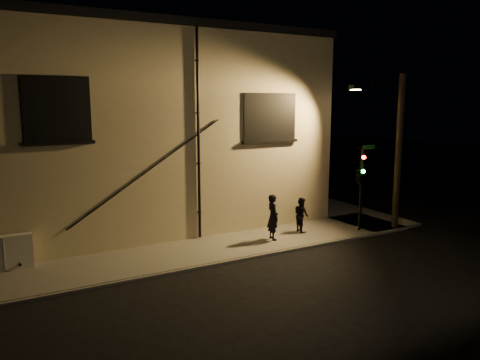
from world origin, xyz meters
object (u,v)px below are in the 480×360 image
utility_cabinet (4,253)px  traffic_signal (360,174)px  pedestrian_a (273,217)px  pedestrian_b (301,215)px  streetlamp_pole (396,148)px

utility_cabinet → traffic_signal: 13.84m
utility_cabinet → traffic_signal: (13.53, -2.22, 1.91)m
pedestrian_a → pedestrian_b: size_ratio=1.25×
pedestrian_a → traffic_signal: size_ratio=0.50×
streetlamp_pole → pedestrian_b: bearing=160.6°
utility_cabinet → streetlamp_pole: bearing=-9.1°
utility_cabinet → traffic_signal: size_ratio=0.48×
pedestrian_b → streetlamp_pole: streetlamp_pole is taller
pedestrian_a → traffic_signal: (3.85, -0.79, 1.56)m
pedestrian_b → pedestrian_a: bearing=107.2°
pedestrian_a → streetlamp_pole: (5.66, -1.02, 2.59)m
traffic_signal → streetlamp_pole: streetlamp_pole is taller
pedestrian_a → pedestrian_b: (1.71, 0.37, -0.19)m
utility_cabinet → pedestrian_a: (9.67, -1.43, 0.35)m
pedestrian_a → streetlamp_pole: size_ratio=0.27×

